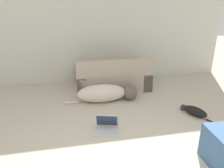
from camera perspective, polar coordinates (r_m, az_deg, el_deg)
The scene contains 5 objects.
wall_back at distance 5.22m, azimuth -6.15°, elevation 13.68°, with size 6.76×0.06×2.42m.
couch at distance 4.89m, azimuth 0.15°, elevation 1.71°, with size 1.63×0.94×0.74m.
dog at distance 4.26m, azimuth -1.25°, elevation -2.37°, with size 1.44×0.42×0.35m.
cat at distance 4.04m, azimuth 20.69°, elevation -6.61°, with size 0.36×0.58×0.15m.
laptop_open at distance 3.38m, azimuth -1.42°, elevation -10.71°, with size 0.42×0.41×0.23m.
Camera 1 is at (-0.51, -1.31, 1.83)m, focal length 35.00 mm.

